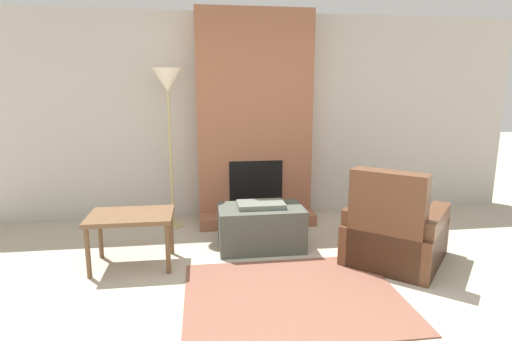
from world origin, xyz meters
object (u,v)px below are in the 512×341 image
Objects in this scene: armchair at (394,235)px; ottoman at (261,227)px; side_table at (131,221)px; floor_lamp_left at (168,88)px.

ottoman is at bearing 18.04° from armchair.
floor_lamp_left is at bearing 74.20° from side_table.
armchair is (1.22, -0.53, 0.04)m from ottoman.
floor_lamp_left is (0.31, 1.08, 1.22)m from side_table.
side_table is at bearing -168.14° from ottoman.
armchair is 2.51m from side_table.
side_table is (-1.27, -0.27, 0.21)m from ottoman.
ottoman is at bearing -40.13° from floor_lamp_left.
armchair reaches higher than ottoman.
ottoman is at bearing 11.86° from side_table.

